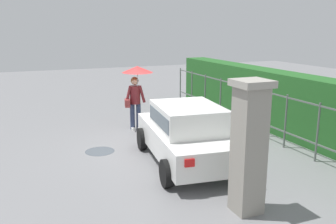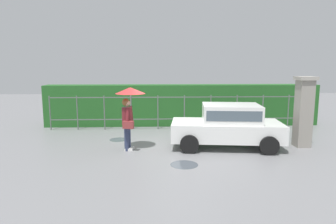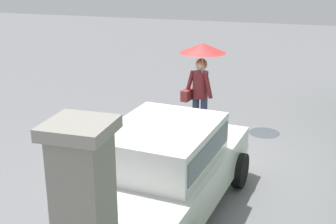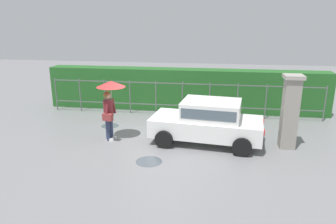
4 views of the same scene
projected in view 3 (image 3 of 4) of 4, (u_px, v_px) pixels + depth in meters
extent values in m
plane|color=slate|center=(193.00, 164.00, 8.90)|extent=(40.00, 40.00, 0.00)
cube|color=white|center=(167.00, 177.00, 7.11)|extent=(3.87, 2.06, 0.60)
cube|color=white|center=(163.00, 145.00, 6.78)|extent=(2.05, 1.65, 0.60)
cube|color=#4C5B66|center=(163.00, 144.00, 6.78)|extent=(1.91, 1.65, 0.33)
cylinder|color=black|center=(152.00, 154.00, 8.60)|extent=(0.62, 0.25, 0.60)
cylinder|color=black|center=(240.00, 170.00, 7.98)|extent=(0.62, 0.25, 0.60)
cylinder|color=black|center=(76.00, 222.00, 6.42)|extent=(0.62, 0.25, 0.60)
cube|color=red|center=(66.00, 222.00, 5.65)|extent=(0.08, 0.21, 0.16)
cylinder|color=#2D3856|center=(204.00, 117.00, 10.21)|extent=(0.15, 0.15, 0.86)
cylinder|color=#2D3856|center=(196.00, 115.00, 10.31)|extent=(0.15, 0.15, 0.86)
cube|color=white|center=(202.00, 134.00, 10.29)|extent=(0.26, 0.10, 0.08)
cube|color=white|center=(194.00, 132.00, 10.38)|extent=(0.26, 0.10, 0.08)
cylinder|color=maroon|center=(200.00, 85.00, 10.03)|extent=(0.34, 0.34, 0.58)
sphere|color=#DBAD89|center=(201.00, 65.00, 9.89)|extent=(0.22, 0.22, 0.22)
sphere|color=olive|center=(201.00, 64.00, 9.91)|extent=(0.25, 0.25, 0.25)
cylinder|color=maroon|center=(208.00, 86.00, 9.85)|extent=(0.14, 0.24, 0.56)
cylinder|color=maroon|center=(190.00, 83.00, 10.05)|extent=(0.14, 0.24, 0.56)
cylinder|color=#B2B2B7|center=(202.00, 71.00, 9.80)|extent=(0.02, 0.02, 0.77)
cone|color=red|center=(203.00, 48.00, 9.64)|extent=(0.98, 0.98, 0.20)
cube|color=maroon|center=(187.00, 95.00, 10.13)|extent=(0.37, 0.23, 0.24)
cube|color=#9E998E|center=(79.00, 128.00, 4.13)|extent=(0.60, 0.60, 0.12)
cylinder|color=#4C545B|center=(104.00, 156.00, 9.24)|extent=(0.79, 0.79, 0.00)
cylinder|color=#4C545B|center=(264.00, 133.00, 10.45)|extent=(0.69, 0.69, 0.00)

